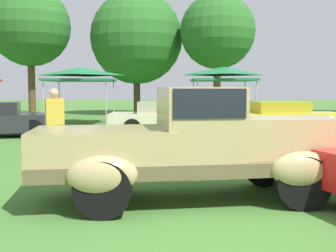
% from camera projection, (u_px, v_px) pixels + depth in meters
% --- Properties ---
extents(ground_plane, '(120.00, 120.00, 0.00)m').
position_uv_depth(ground_plane, '(224.00, 207.00, 5.91)').
color(ground_plane, '#42752D').
extents(feature_pickup_truck, '(4.79, 2.29, 1.70)m').
position_uv_depth(feature_pickup_truck, '(193.00, 143.00, 6.22)').
color(feature_pickup_truck, brown).
rests_on(feature_pickup_truck, ground_plane).
extents(show_car_cream, '(4.35, 1.75, 1.22)m').
position_uv_depth(show_car_cream, '(168.00, 118.00, 15.33)').
color(show_car_cream, beige).
rests_on(show_car_cream, ground_plane).
extents(show_car_yellow, '(4.45, 2.06, 1.22)m').
position_uv_depth(show_car_yellow, '(283.00, 118.00, 15.45)').
color(show_car_yellow, yellow).
rests_on(show_car_yellow, ground_plane).
extents(spectator_near_truck, '(0.46, 0.38, 1.69)m').
position_uv_depth(spectator_near_truck, '(55.00, 122.00, 9.55)').
color(spectator_near_truck, '#383838').
rests_on(spectator_near_truck, ground_plane).
extents(canopy_tent_center_field, '(3.10, 3.10, 2.71)m').
position_uv_depth(canopy_tent_center_field, '(81.00, 73.00, 19.74)').
color(canopy_tent_center_field, '#B7B7BC').
rests_on(canopy_tent_center_field, ground_plane).
extents(canopy_tent_right_field, '(2.85, 2.85, 2.71)m').
position_uv_depth(canopy_tent_right_field, '(223.00, 73.00, 19.25)').
color(canopy_tent_right_field, '#B7B7BC').
rests_on(canopy_tent_right_field, ground_plane).
extents(treeline_far_left, '(4.93, 4.93, 8.01)m').
position_uv_depth(treeline_far_left, '(30.00, 26.00, 25.47)').
color(treeline_far_left, brown).
rests_on(treeline_far_left, ground_plane).
extents(treeline_mid_left, '(6.03, 6.03, 8.04)m').
position_uv_depth(treeline_mid_left, '(137.00, 38.00, 27.16)').
color(treeline_mid_left, '#47331E').
rests_on(treeline_mid_left, ground_plane).
extents(treeline_center, '(4.57, 4.57, 7.47)m').
position_uv_depth(treeline_center, '(218.00, 32.00, 25.23)').
color(treeline_center, brown).
rests_on(treeline_center, ground_plane).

